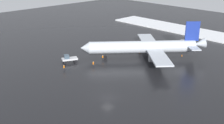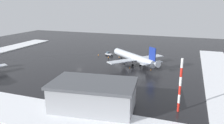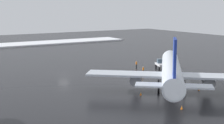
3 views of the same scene
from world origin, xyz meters
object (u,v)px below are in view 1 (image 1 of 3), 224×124
(ground_crew_beside_wing, at_px, (103,57))
(ground_crew_mid_apron, at_px, (93,64))
(airplane_parked_portside, at_px, (145,47))
(traffic_cone_wingtip_side, at_px, (140,52))
(traffic_cone_near_nose, at_px, (182,55))
(pushback_tug, at_px, (69,58))
(ground_crew_near_tug, at_px, (64,67))
(traffic_cone_mid_line, at_px, (163,64))

(ground_crew_beside_wing, bearing_deg, ground_crew_mid_apron, -131.54)
(airplane_parked_portside, xyz_separation_m, traffic_cone_wingtip_side, (2.90, 4.66, -3.57))
(ground_crew_beside_wing, height_order, traffic_cone_near_nose, ground_crew_beside_wing)
(airplane_parked_portside, height_order, pushback_tug, airplane_parked_portside)
(pushback_tug, xyz_separation_m, ground_crew_mid_apron, (2.84, -8.00, -0.31))
(ground_crew_near_tug, height_order, ground_crew_mid_apron, same)
(pushback_tug, relative_size, ground_crew_mid_apron, 2.98)
(traffic_cone_mid_line, bearing_deg, pushback_tug, 132.31)
(traffic_cone_near_nose, xyz_separation_m, traffic_cone_wingtip_side, (-7.36, 11.54, 0.00))
(ground_crew_near_tug, bearing_deg, pushback_tug, 29.48)
(pushback_tug, relative_size, traffic_cone_mid_line, 9.27)
(pushback_tug, bearing_deg, traffic_cone_wingtip_side, -178.01)
(ground_crew_mid_apron, relative_size, traffic_cone_mid_line, 3.11)
(pushback_tug, distance_m, ground_crew_near_tug, 6.61)
(airplane_parked_portside, xyz_separation_m, pushback_tug, (-19.31, 13.68, -2.56))
(airplane_parked_portside, distance_m, pushback_tug, 23.80)
(traffic_cone_mid_line, bearing_deg, traffic_cone_near_nose, 1.74)
(airplane_parked_portside, bearing_deg, traffic_cone_near_nose, -173.27)
(airplane_parked_portside, relative_size, traffic_cone_near_nose, 58.32)
(traffic_cone_wingtip_side, bearing_deg, traffic_cone_near_nose, -57.49)
(pushback_tug, height_order, traffic_cone_wingtip_side, pushback_tug)
(traffic_cone_wingtip_side, bearing_deg, airplane_parked_portside, -121.89)
(traffic_cone_mid_line, bearing_deg, airplane_parked_portside, 87.67)
(traffic_cone_wingtip_side, bearing_deg, traffic_cone_mid_line, -105.05)
(pushback_tug, bearing_deg, ground_crew_mid_apron, 133.62)
(pushback_tug, relative_size, ground_crew_beside_wing, 2.98)
(pushback_tug, xyz_separation_m, traffic_cone_mid_line, (19.01, -20.89, -1.01))
(airplane_parked_portside, relative_size, traffic_cone_wingtip_side, 58.32)
(airplane_parked_portside, relative_size, ground_crew_near_tug, 18.76)
(traffic_cone_near_nose, bearing_deg, ground_crew_mid_apron, 154.82)
(ground_crew_beside_wing, distance_m, traffic_cone_near_nose, 25.70)
(traffic_cone_mid_line, xyz_separation_m, traffic_cone_wingtip_side, (3.19, 11.86, 0.00))
(airplane_parked_portside, height_order, traffic_cone_wingtip_side, airplane_parked_portside)
(ground_crew_near_tug, distance_m, traffic_cone_wingtip_side, 27.49)
(ground_crew_near_tug, height_order, traffic_cone_near_nose, ground_crew_near_tug)
(ground_crew_beside_wing, relative_size, traffic_cone_wingtip_side, 3.11)
(airplane_parked_portside, height_order, traffic_cone_mid_line, airplane_parked_portside)
(pushback_tug, relative_size, traffic_cone_wingtip_side, 9.27)
(traffic_cone_mid_line, height_order, traffic_cone_wingtip_side, same)
(pushback_tug, relative_size, traffic_cone_near_nose, 9.27)
(ground_crew_near_tug, distance_m, ground_crew_beside_wing, 13.54)
(ground_crew_beside_wing, bearing_deg, traffic_cone_near_nose, -8.38)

